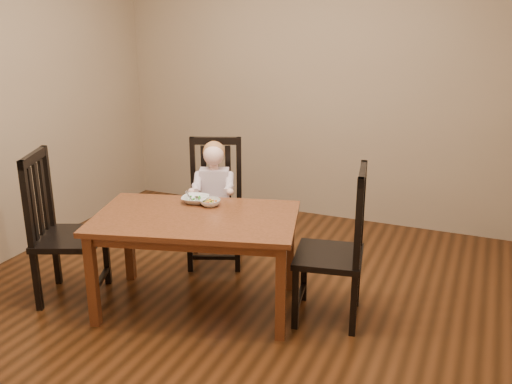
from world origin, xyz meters
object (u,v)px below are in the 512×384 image
at_px(dining_table, 196,227).
at_px(chair_child, 215,204).
at_px(toddler, 214,191).
at_px(chair_left, 61,230).
at_px(bowl_peas, 195,199).
at_px(chair_right, 337,249).
at_px(bowl_veg, 210,203).

distance_m(dining_table, chair_child, 0.79).
bearing_deg(chair_child, toddler, 90.00).
height_order(chair_left, bowl_peas, chair_left).
height_order(chair_left, chair_right, chair_left).
distance_m(chair_right, bowl_veg, 0.95).
relative_size(chair_child, bowl_veg, 6.90).
bearing_deg(bowl_veg, chair_child, 113.48).
bearing_deg(bowl_veg, toddler, 113.64).
relative_size(dining_table, chair_child, 1.50).
xyz_separation_m(dining_table, bowl_veg, (-0.00, 0.22, 0.10)).
bearing_deg(bowl_peas, chair_right, -1.20).
bearing_deg(chair_left, bowl_peas, 97.87).
bearing_deg(chair_left, chair_child, 121.51).
bearing_deg(dining_table, toddler, 106.80).
distance_m(dining_table, toddler, 0.73).
height_order(dining_table, bowl_peas, bowl_peas).
relative_size(chair_child, toddler, 1.92).
distance_m(toddler, bowl_peas, 0.47).
height_order(chair_right, toddler, chair_right).
height_order(chair_child, chair_right, chair_right).
bearing_deg(bowl_veg, bowl_peas, 170.92).
height_order(chair_child, toddler, chair_child).
xyz_separation_m(chair_left, bowl_peas, (0.81, 0.48, 0.19)).
bearing_deg(toddler, chair_left, 30.29).
xyz_separation_m(dining_table, chair_child, (-0.23, 0.75, -0.11)).
height_order(dining_table, chair_right, chair_right).
relative_size(bowl_peas, bowl_veg, 1.29).
relative_size(chair_right, bowl_veg, 7.20).
bearing_deg(bowl_peas, chair_left, -149.47).
height_order(chair_left, toddler, chair_left).
distance_m(chair_child, chair_right, 1.27).
distance_m(chair_child, toddler, 0.14).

